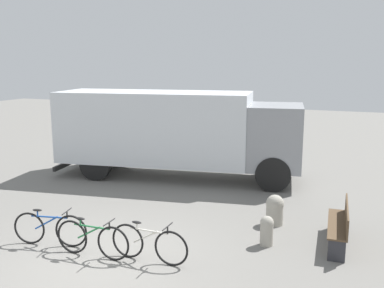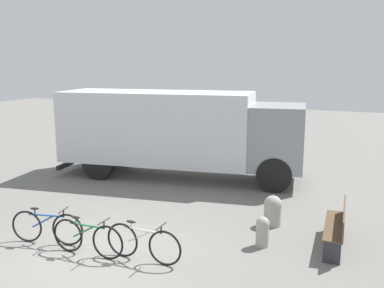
{
  "view_description": "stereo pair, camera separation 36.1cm",
  "coord_description": "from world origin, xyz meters",
  "px_view_note": "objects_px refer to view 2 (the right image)",
  "views": [
    {
      "loc": [
        4.8,
        -6.91,
        3.96
      ],
      "look_at": [
        0.3,
        4.34,
        1.63
      ],
      "focal_mm": 40.0,
      "sensor_mm": 36.0,
      "label": 1
    },
    {
      "loc": [
        5.13,
        -6.77,
        3.96
      ],
      "look_at": [
        0.3,
        4.34,
        1.63
      ],
      "focal_mm": 40.0,
      "sensor_mm": 36.0,
      "label": 2
    }
  ],
  "objects_px": {
    "bicycle_near": "(47,227)",
    "bicycle_far": "(143,243)",
    "park_bench": "(338,224)",
    "delivery_truck": "(177,129)",
    "bicycle_middle": "(87,238)",
    "bollard_far_bench": "(273,210)",
    "bollard_near_bench": "(263,230)"
  },
  "relations": [
    {
      "from": "bicycle_near",
      "to": "bollard_near_bench",
      "type": "height_order",
      "value": "bicycle_near"
    },
    {
      "from": "delivery_truck",
      "to": "bollard_near_bench",
      "type": "distance_m",
      "value": 6.26
    },
    {
      "from": "bicycle_middle",
      "to": "bollard_near_bench",
      "type": "distance_m",
      "value": 3.73
    },
    {
      "from": "bollard_far_bench",
      "to": "delivery_truck",
      "type": "bearing_deg",
      "value": 142.31
    },
    {
      "from": "bollard_near_bench",
      "to": "bollard_far_bench",
      "type": "bearing_deg",
      "value": 93.43
    },
    {
      "from": "delivery_truck",
      "to": "bicycle_middle",
      "type": "xyz_separation_m",
      "value": [
        0.97,
        -6.37,
        -1.3
      ]
    },
    {
      "from": "park_bench",
      "to": "bollard_far_bench",
      "type": "height_order",
      "value": "park_bench"
    },
    {
      "from": "delivery_truck",
      "to": "park_bench",
      "type": "bearing_deg",
      "value": -43.03
    },
    {
      "from": "delivery_truck",
      "to": "park_bench",
      "type": "relative_size",
      "value": 4.48
    },
    {
      "from": "park_bench",
      "to": "bicycle_far",
      "type": "distance_m",
      "value": 4.21
    },
    {
      "from": "bicycle_near",
      "to": "bollard_far_bench",
      "type": "distance_m",
      "value": 5.3
    },
    {
      "from": "bicycle_far",
      "to": "delivery_truck",
      "type": "bearing_deg",
      "value": 109.73
    },
    {
      "from": "delivery_truck",
      "to": "bicycle_near",
      "type": "relative_size",
      "value": 5.12
    },
    {
      "from": "park_bench",
      "to": "bicycle_middle",
      "type": "height_order",
      "value": "park_bench"
    },
    {
      "from": "park_bench",
      "to": "bicycle_near",
      "type": "height_order",
      "value": "park_bench"
    },
    {
      "from": "bollard_near_bench",
      "to": "bicycle_far",
      "type": "bearing_deg",
      "value": -140.77
    },
    {
      "from": "bicycle_far",
      "to": "park_bench",
      "type": "bearing_deg",
      "value": 33.4
    },
    {
      "from": "delivery_truck",
      "to": "bollard_near_bench",
      "type": "bearing_deg",
      "value": -55.95
    },
    {
      "from": "delivery_truck",
      "to": "bollard_near_bench",
      "type": "height_order",
      "value": "delivery_truck"
    },
    {
      "from": "delivery_truck",
      "to": "park_bench",
      "type": "xyz_separation_m",
      "value": [
        5.68,
        -3.83,
        -1.18
      ]
    },
    {
      "from": "park_bench",
      "to": "bicycle_middle",
      "type": "distance_m",
      "value": 5.35
    },
    {
      "from": "park_bench",
      "to": "bollard_far_bench",
      "type": "relative_size",
      "value": 2.54
    },
    {
      "from": "bicycle_far",
      "to": "bicycle_near",
      "type": "bearing_deg",
      "value": -176.88
    },
    {
      "from": "bicycle_near",
      "to": "bicycle_far",
      "type": "bearing_deg",
      "value": -9.5
    },
    {
      "from": "park_bench",
      "to": "bicycle_middle",
      "type": "bearing_deg",
      "value": 115.01
    },
    {
      "from": "delivery_truck",
      "to": "bollard_near_bench",
      "type": "xyz_separation_m",
      "value": [
        4.18,
        -4.47,
        -1.33
      ]
    },
    {
      "from": "park_bench",
      "to": "bicycle_far",
      "type": "height_order",
      "value": "park_bench"
    },
    {
      "from": "delivery_truck",
      "to": "bollard_far_bench",
      "type": "distance_m",
      "value": 5.35
    },
    {
      "from": "delivery_truck",
      "to": "bicycle_far",
      "type": "height_order",
      "value": "delivery_truck"
    },
    {
      "from": "bicycle_far",
      "to": "bollard_far_bench",
      "type": "height_order",
      "value": "bicycle_far"
    },
    {
      "from": "park_bench",
      "to": "bollard_near_bench",
      "type": "height_order",
      "value": "park_bench"
    },
    {
      "from": "bicycle_middle",
      "to": "bollard_far_bench",
      "type": "relative_size",
      "value": 2.26
    }
  ]
}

